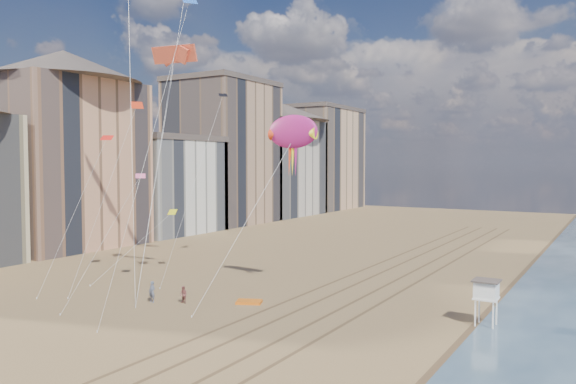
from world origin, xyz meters
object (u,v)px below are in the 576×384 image
(lifeguard_stand, at_px, (486,290))
(kite_flyer_a, at_px, (152,292))
(grounded_kite, at_px, (249,302))
(kite_flyer_b, at_px, (183,295))
(show_kite, at_px, (293,132))

(lifeguard_stand, distance_m, kite_flyer_a, 27.82)
(grounded_kite, relative_size, kite_flyer_b, 1.44)
(lifeguard_stand, height_order, kite_flyer_b, lifeguard_stand)
(lifeguard_stand, height_order, grounded_kite, lifeguard_stand)
(grounded_kite, distance_m, kite_flyer_b, 5.76)
(show_kite, bearing_deg, kite_flyer_a, -134.27)
(kite_flyer_b, bearing_deg, lifeguard_stand, 22.82)
(kite_flyer_a, bearing_deg, lifeguard_stand, 17.98)
(lifeguard_stand, relative_size, kite_flyer_b, 2.31)
(kite_flyer_b, bearing_deg, grounded_kite, 38.32)
(lifeguard_stand, height_order, show_kite, show_kite)
(show_kite, xyz_separation_m, kite_flyer_b, (-6.33, -8.00, -14.32))
(lifeguard_stand, xyz_separation_m, grounded_kite, (-19.14, -3.68, -2.55))
(lifeguard_stand, distance_m, show_kite, 21.67)
(grounded_kite, distance_m, show_kite, 15.84)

